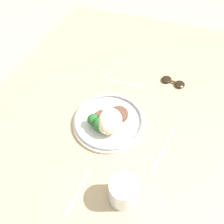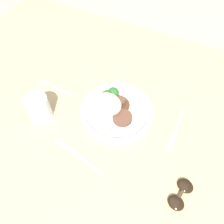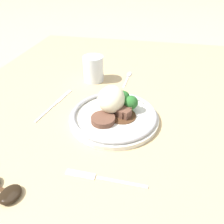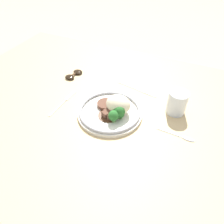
% 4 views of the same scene
% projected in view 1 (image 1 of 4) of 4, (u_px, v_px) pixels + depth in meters
% --- Properties ---
extents(ground_plane, '(8.00, 8.00, 0.00)m').
position_uv_depth(ground_plane, '(116.00, 129.00, 0.83)').
color(ground_plane, tan).
extents(dining_table, '(1.59, 1.08, 0.04)m').
position_uv_depth(dining_table, '(116.00, 126.00, 0.82)').
color(dining_table, tan).
rests_on(dining_table, ground).
extents(plate, '(0.27, 0.27, 0.09)m').
position_uv_depth(plate, '(108.00, 121.00, 0.78)').
color(plate, silver).
rests_on(plate, dining_table).
extents(juice_glass, '(0.08, 0.08, 0.10)m').
position_uv_depth(juice_glass, '(123.00, 192.00, 0.60)').
color(juice_glass, '#F4AD19').
rests_on(juice_glass, dining_table).
extents(fork, '(0.02, 0.19, 0.00)m').
position_uv_depth(fork, '(125.00, 84.00, 0.93)').
color(fork, silver).
rests_on(fork, dining_table).
extents(knife, '(0.20, 0.05, 0.00)m').
position_uv_depth(knife, '(162.00, 150.00, 0.73)').
color(knife, silver).
rests_on(knife, dining_table).
extents(spoon, '(0.15, 0.02, 0.01)m').
position_uv_depth(spoon, '(72.00, 202.00, 0.62)').
color(spoon, silver).
rests_on(spoon, dining_table).
extents(sunglasses, '(0.07, 0.11, 0.01)m').
position_uv_depth(sunglasses, '(173.00, 82.00, 0.93)').
color(sunglasses, black).
rests_on(sunglasses, dining_table).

